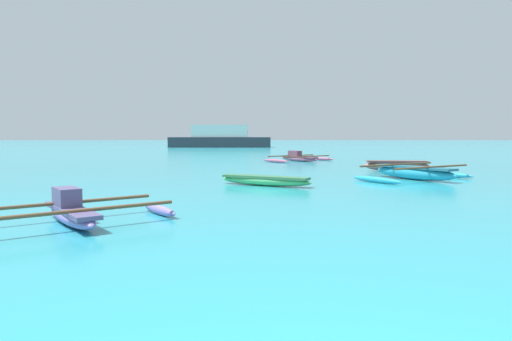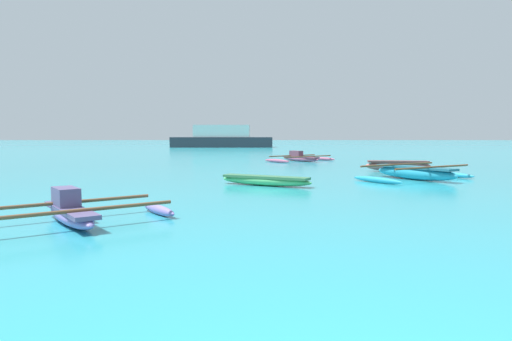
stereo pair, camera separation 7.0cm
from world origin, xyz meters
TOP-DOWN VIEW (x-y plane):
  - moored_boat_0 at (-0.66, 13.44)m, footprint 3.09×1.94m
  - moored_boat_1 at (1.65, 26.64)m, footprint 4.49×4.17m
  - moored_boat_2 at (4.86, 15.40)m, footprint 4.68×4.07m
  - moored_boat_3 at (5.35, 19.06)m, footprint 2.90×0.95m
  - moored_boat_4 at (-4.41, 7.12)m, footprint 3.83×3.36m
  - distant_ferry at (-5.47, 55.76)m, footprint 12.57×2.77m

SIDE VIEW (x-z plane):
  - moored_boat_0 at x=-0.66m, z-range 0.02..0.34m
  - moored_boat_1 at x=1.65m, z-range -0.11..0.52m
  - moored_boat_4 at x=-4.41m, z-range -0.11..0.54m
  - moored_boat_2 at x=4.86m, z-range -0.02..0.53m
  - moored_boat_3 at x=5.35m, z-range 0.03..0.51m
  - distant_ferry at x=-5.47m, z-range -0.26..2.51m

